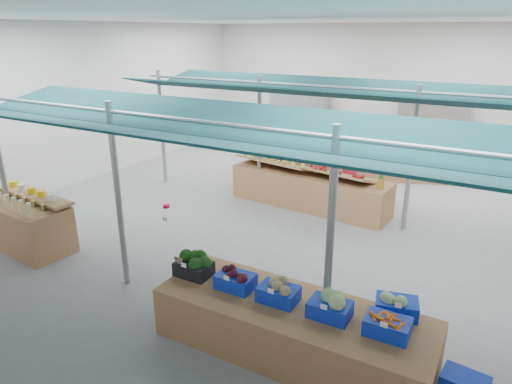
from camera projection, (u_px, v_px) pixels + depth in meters
floor at (287, 214)px, 10.42m from camera, size 13.00×13.00×0.00m
hall at (316, 90)px, 10.71m from camera, size 13.00×13.00×13.00m
pole_grid at (283, 160)px, 8.03m from camera, size 10.00×4.60×3.00m
awnings at (284, 105)px, 7.71m from camera, size 9.50×7.08×0.30m
back_shelving_left at (298, 119)px, 16.16m from camera, size 2.00×0.50×2.00m
back_shelving_right at (431, 132)px, 14.06m from camera, size 2.00×0.50×2.00m
bottle_shelf at (27, 223)px, 8.75m from camera, size 2.08×1.36×1.17m
veg_counter at (292, 328)px, 5.87m from camera, size 3.57×1.22×0.69m
fruit_counter at (309, 190)px, 10.75m from camera, size 3.89×1.23×0.82m
far_counter at (353, 159)px, 13.02m from camera, size 5.60×3.14×1.01m
vendor_left at (284, 158)px, 12.09m from camera, size 0.59×0.41×1.53m
vendor_right at (350, 168)px, 11.25m from camera, size 0.79×0.64×1.53m
crate_broccoli at (194, 265)px, 6.41m from camera, size 0.51×0.40×0.35m
crate_beets at (235, 279)px, 6.10m from camera, size 0.51×0.40×0.29m
crate_celeriac at (278, 291)px, 5.80m from camera, size 0.51×0.40×0.31m
crate_cabbage at (330, 305)px, 5.48m from camera, size 0.51×0.40×0.35m
crate_carrots at (387, 326)px, 5.17m from camera, size 0.51×0.40×0.29m
sparrow at (179, 260)px, 6.35m from camera, size 0.12×0.09×0.11m
pole_ribbon at (166, 207)px, 7.87m from camera, size 0.12×0.12×0.28m
apple_heap_yellow at (275, 162)px, 10.97m from camera, size 1.99×1.01×0.27m
apple_heap_red at (339, 173)px, 10.07m from camera, size 1.60×0.94×0.27m
pineapple at (381, 180)px, 9.55m from camera, size 0.14×0.14×0.39m
crate_extra at (397, 304)px, 5.53m from camera, size 0.57×0.46×0.32m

